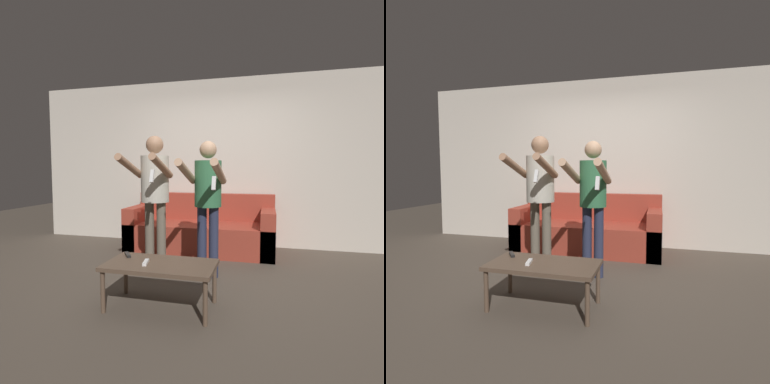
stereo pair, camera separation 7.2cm
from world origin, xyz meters
TOP-DOWN VIEW (x-y plane):
  - ground_plane at (0.00, 0.00)m, footprint 14.00×14.00m
  - wall_back at (0.00, 1.77)m, footprint 6.40×0.06m
  - couch at (-0.20, 1.31)m, footprint 2.19×0.86m
  - person_standing_left at (-0.52, 0.18)m, footprint 0.45×0.76m
  - person_standing_right at (0.12, 0.17)m, footprint 0.43×0.79m
  - coffee_table at (-0.14, -0.68)m, footprint 0.98×0.51m
  - remote_near at (-0.26, -0.72)m, footprint 0.07×0.15m
  - remote_far at (-0.52, -0.54)m, footprint 0.12×0.14m

SIDE VIEW (x-z plane):
  - ground_plane at x=0.00m, z-range 0.00..0.00m
  - couch at x=-0.20m, z-range -0.14..0.72m
  - coffee_table at x=-0.14m, z-range 0.16..0.57m
  - remote_near at x=-0.26m, z-range 0.41..0.43m
  - remote_far at x=-0.52m, z-range 0.41..0.43m
  - person_standing_right at x=0.12m, z-range 0.19..1.75m
  - person_standing_left at x=-0.52m, z-range 0.21..1.84m
  - wall_back at x=0.00m, z-range 0.00..2.70m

